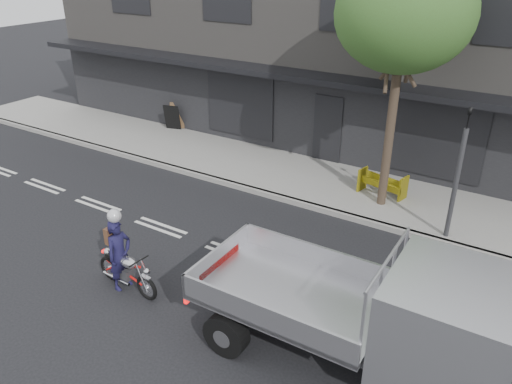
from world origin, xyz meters
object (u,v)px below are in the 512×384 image
object	(u,v)px
traffic_light_pole	(456,182)
street_tree	(405,14)
motorcycle	(127,270)
rider	(120,255)
flatbed_ute	(415,321)
sandwich_board	(172,117)
construction_barrier	(380,186)

from	to	relation	value
traffic_light_pole	street_tree	bearing A→B (deg)	156.97
motorcycle	rider	world-z (taller)	rider
flatbed_ute	motorcycle	bearing A→B (deg)	-175.26
sandwich_board	rider	bearing A→B (deg)	-71.56
flatbed_ute	construction_barrier	world-z (taller)	flatbed_ute
street_tree	flatbed_ute	size ratio (longest dim) A/B	1.27
street_tree	rider	world-z (taller)	street_tree
traffic_light_pole	construction_barrier	distance (m)	2.72
rider	sandwich_board	bearing A→B (deg)	38.76
street_tree	flatbed_ute	bearing A→B (deg)	-67.17
rider	flatbed_ute	size ratio (longest dim) A/B	0.31
construction_barrier	street_tree	bearing A→B (deg)	-61.32
motorcycle	flatbed_ute	size ratio (longest dim) A/B	0.34
rider	sandwich_board	xyz separation A→B (m)	(-5.70, 8.32, -0.17)
rider	sandwich_board	size ratio (longest dim) A/B	1.63
motorcycle	traffic_light_pole	bearing A→B (deg)	50.97
sandwich_board	traffic_light_pole	bearing A→B (deg)	-29.02
street_tree	traffic_light_pole	size ratio (longest dim) A/B	1.93
traffic_light_pole	sandwich_board	size ratio (longest dim) A/B	3.49
rider	construction_barrier	size ratio (longest dim) A/B	1.23
street_tree	construction_barrier	xyz separation A→B (m)	(-0.18, 0.33, -4.76)
sandwich_board	construction_barrier	bearing A→B (deg)	-24.93
street_tree	rider	xyz separation A→B (m)	(-3.55, -6.56, -4.46)
street_tree	motorcycle	world-z (taller)	street_tree
motorcycle	sandwich_board	bearing A→B (deg)	129.46
street_tree	construction_barrier	bearing A→B (deg)	118.68
flatbed_ute	rider	bearing A→B (deg)	-175.39
rider	sandwich_board	world-z (taller)	rider
rider	traffic_light_pole	bearing A→B (deg)	-39.82
street_tree	traffic_light_pole	distance (m)	4.23
traffic_light_pole	motorcycle	xyz separation A→B (m)	(-5.40, -5.71, -1.18)
motorcycle	flatbed_ute	distance (m)	6.03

